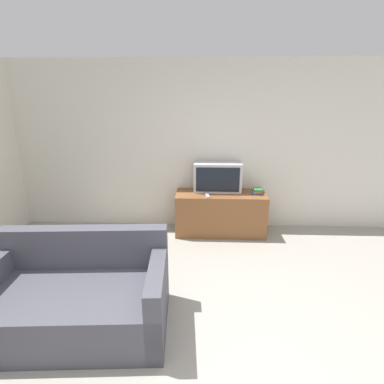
{
  "coord_description": "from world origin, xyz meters",
  "views": [
    {
      "loc": [
        -0.02,
        -1.66,
        2.0
      ],
      "look_at": [
        -0.18,
        2.24,
        0.8
      ],
      "focal_mm": 28.0,
      "sensor_mm": 36.0,
      "label": 1
    }
  ],
  "objects_px": {
    "couch": "(77,298)",
    "remote_on_stand": "(207,196)",
    "book_stack": "(258,191)",
    "television": "(217,177)",
    "tv_stand": "(220,213)"
  },
  "relations": [
    {
      "from": "couch",
      "to": "remote_on_stand",
      "type": "bearing_deg",
      "value": 54.31
    },
    {
      "from": "couch",
      "to": "remote_on_stand",
      "type": "distance_m",
      "value": 2.3
    },
    {
      "from": "tv_stand",
      "to": "book_stack",
      "type": "height_order",
      "value": "book_stack"
    },
    {
      "from": "couch",
      "to": "remote_on_stand",
      "type": "height_order",
      "value": "couch"
    },
    {
      "from": "tv_stand",
      "to": "television",
      "type": "distance_m",
      "value": 0.56
    },
    {
      "from": "television",
      "to": "book_stack",
      "type": "xyz_separation_m",
      "value": [
        0.61,
        -0.12,
        -0.19
      ]
    },
    {
      "from": "remote_on_stand",
      "to": "television",
      "type": "bearing_deg",
      "value": 61.97
    },
    {
      "from": "tv_stand",
      "to": "couch",
      "type": "bearing_deg",
      "value": -123.76
    },
    {
      "from": "television",
      "to": "couch",
      "type": "xyz_separation_m",
      "value": [
        -1.35,
        -2.21,
        -0.59
      ]
    },
    {
      "from": "couch",
      "to": "book_stack",
      "type": "bearing_deg",
      "value": 43.1
    },
    {
      "from": "book_stack",
      "to": "couch",
      "type": "bearing_deg",
      "value": -133.03
    },
    {
      "from": "book_stack",
      "to": "tv_stand",
      "type": "bearing_deg",
      "value": 179.94
    },
    {
      "from": "television",
      "to": "couch",
      "type": "bearing_deg",
      "value": -121.35
    },
    {
      "from": "television",
      "to": "tv_stand",
      "type": "bearing_deg",
      "value": -65.08
    },
    {
      "from": "book_stack",
      "to": "remote_on_stand",
      "type": "xyz_separation_m",
      "value": [
        -0.76,
        -0.17,
        -0.03
      ]
    }
  ]
}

